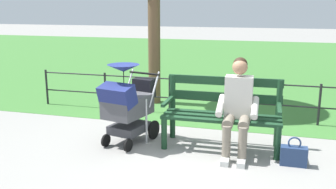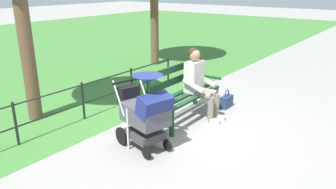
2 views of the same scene
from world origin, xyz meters
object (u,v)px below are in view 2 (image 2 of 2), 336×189
at_px(park_bench, 182,90).
at_px(person_on_bench, 199,81).
at_px(stroller, 145,111).
at_px(handbag, 226,101).

xyz_separation_m(park_bench, person_on_bench, (-0.23, 0.22, 0.15)).
distance_m(person_on_bench, stroller, 1.53).
bearing_deg(stroller, park_bench, -168.83).
relative_size(person_on_bench, handbag, 3.45).
distance_m(park_bench, stroller, 1.33).
bearing_deg(handbag, park_bench, -24.30).
bearing_deg(person_on_bench, handbag, 164.09).
bearing_deg(stroller, handbag, 175.62).
bearing_deg(person_on_bench, park_bench, -44.52).
xyz_separation_m(person_on_bench, stroller, (1.53, 0.03, -0.08)).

